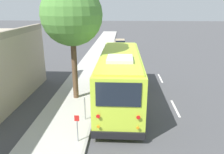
# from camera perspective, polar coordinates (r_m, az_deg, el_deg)

# --- Properties ---
(ground_plane) EXTENTS (160.00, 160.00, 0.00)m
(ground_plane) POSITION_cam_1_polar(r_m,az_deg,el_deg) (15.21, 4.29, -5.94)
(ground_plane) COLOR #474749
(sidewalk_slab) EXTENTS (80.00, 3.10, 0.15)m
(sidewalk_slab) POSITION_cam_1_polar(r_m,az_deg,el_deg) (15.53, -9.56, -5.34)
(sidewalk_slab) COLOR #B2AFA8
(sidewalk_slab) RESTS_ON ground
(curb_strip) EXTENTS (80.00, 0.14, 0.15)m
(curb_strip) POSITION_cam_1_polar(r_m,az_deg,el_deg) (15.27, -3.58, -5.53)
(curb_strip) COLOR #9D9A94
(curb_strip) RESTS_ON ground
(shuttle_bus) EXTENTS (9.56, 2.76, 3.48)m
(shuttle_bus) POSITION_cam_1_polar(r_m,az_deg,el_deg) (14.16, 2.13, 0.34)
(shuttle_bus) COLOR #BCDB38
(shuttle_bus) RESTS_ON ground
(parked_sedan_blue) EXTENTS (4.67, 1.96, 1.27)m
(parked_sedan_blue) POSITION_cam_1_polar(r_m,az_deg,el_deg) (26.96, 1.93, 6.17)
(parked_sedan_blue) COLOR navy
(parked_sedan_blue) RESTS_ON ground
(parked_sedan_tan) EXTENTS (4.44, 1.91, 1.31)m
(parked_sedan_tan) POSITION_cam_1_polar(r_m,az_deg,el_deg) (33.49, 2.09, 8.59)
(parked_sedan_tan) COLOR tan
(parked_sedan_tan) RESTS_ON ground
(street_tree) EXTENTS (3.84, 3.84, 8.00)m
(street_tree) POSITION_cam_1_polar(r_m,az_deg,el_deg) (14.27, -10.46, 16.66)
(street_tree) COLOR brown
(street_tree) RESTS_ON sidewalk_slab
(sign_post_near) EXTENTS (0.06, 0.22, 1.34)m
(sign_post_near) POSITION_cam_1_polar(r_m,az_deg,el_deg) (10.43, -9.05, -13.04)
(sign_post_near) COLOR gray
(sign_post_near) RESTS_ON sidewalk_slab
(sign_post_far) EXTENTS (0.06, 0.06, 1.33)m
(sign_post_far) POSITION_cam_1_polar(r_m,az_deg,el_deg) (12.20, -7.10, -8.19)
(sign_post_far) COLOR gray
(sign_post_far) RESTS_ON sidewalk_slab
(lane_stripe_mid) EXTENTS (2.40, 0.14, 0.01)m
(lane_stripe_mid) POSITION_cam_1_polar(r_m,az_deg,el_deg) (14.55, 16.21, -7.83)
(lane_stripe_mid) COLOR silver
(lane_stripe_mid) RESTS_ON ground
(lane_stripe_ahead) EXTENTS (2.40, 0.14, 0.01)m
(lane_stripe_ahead) POSITION_cam_1_polar(r_m,az_deg,el_deg) (20.01, 12.51, -0.30)
(lane_stripe_ahead) COLOR silver
(lane_stripe_ahead) RESTS_ON ground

